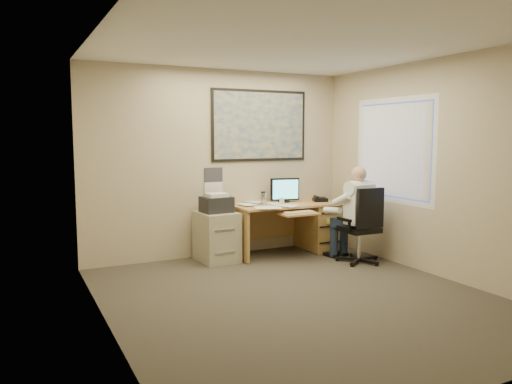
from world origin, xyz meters
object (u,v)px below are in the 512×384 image
desk (304,222)px  office_chair (361,241)px  person (358,214)px  filing_cabinet (217,232)px

desk → office_chair: bearing=-72.4°
person → filing_cabinet: bearing=143.4°
filing_cabinet → person: 1.98m
desk → person: size_ratio=1.20×
desk → filing_cabinet: 1.43m
filing_cabinet → office_chair: office_chair is taller
desk → filing_cabinet: desk is taller
filing_cabinet → desk: bearing=-3.3°
filing_cabinet → office_chair: size_ratio=0.91×
desk → person: person is taller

